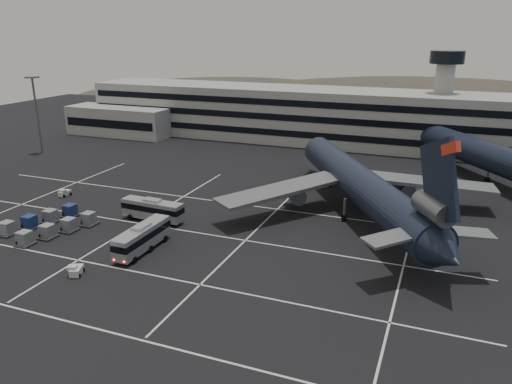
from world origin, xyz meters
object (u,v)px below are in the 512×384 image
Objects in this scene: bus_near at (142,237)px; tug_a at (64,193)px; uld_cluster at (49,224)px; trijet_main at (362,185)px; bus_far at (153,209)px.

tug_a is (-26.55, 14.71, -1.46)m from bus_near.
bus_near is at bearing -23.61° from tug_a.
uld_cluster is at bearing -50.56° from tug_a.
trijet_main is 23.25× the size of tug_a.
bus_near is 11.18m from bus_far.
bus_far is (-30.03, -13.99, -3.25)m from trijet_main.
uld_cluster is (9.18, -13.58, 0.40)m from tug_a.
bus_near is 4.79× the size of tug_a.
bus_far is at bearing 35.53° from uld_cluster.
bus_near reaches higher than bus_far.
trijet_main reaches higher than uld_cluster.
trijet_main reaches higher than bus_near.
bus_far reaches higher than uld_cluster.
bus_far is at bearing -6.64° from tug_a.
bus_far is 4.67× the size of tug_a.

